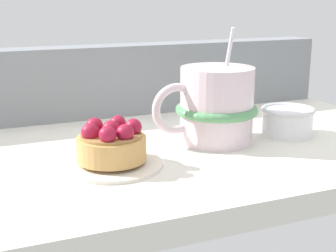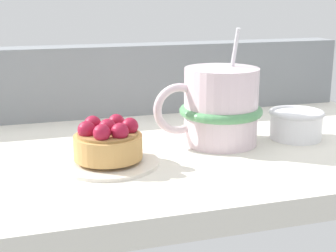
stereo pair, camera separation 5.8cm
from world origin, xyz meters
The scene contains 6 objects.
ground_plane centered at (0.00, 0.00, -1.38)cm, with size 79.39×40.87×2.75cm, color silver.
window_rail_back centered at (0.00, 17.83, 5.41)cm, with size 77.81×5.20×10.82cm, color gray.
dessert_plate centered at (-4.26, -5.75, 0.37)cm, with size 11.26×11.26×0.79cm.
raspberry_tart centered at (-4.27, -5.77, 2.69)cm, with size 7.62×7.62×4.48cm.
coffee_mug centered at (10.60, -1.80, 4.75)cm, with size 14.04×10.49×14.50cm.
sugar_bowl centered at (21.14, -2.79, 2.02)cm, with size 7.15×7.15×3.76cm.
Camera 2 is at (-12.98, -57.20, 18.42)cm, focal length 52.38 mm.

